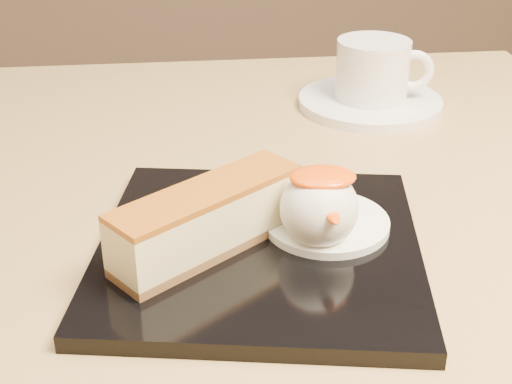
{
  "coord_description": "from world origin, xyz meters",
  "views": [
    {
      "loc": [
        -0.02,
        -0.47,
        0.99
      ],
      "look_at": [
        0.02,
        -0.03,
        0.76
      ],
      "focal_mm": 50.0,
      "sensor_mm": 36.0,
      "label": 1
    }
  ],
  "objects": [
    {
      "name": "saucer",
      "position": [
        0.17,
        0.22,
        0.72
      ],
      "size": [
        0.15,
        0.15,
        0.01
      ],
      "primitive_type": "cylinder",
      "color": "white",
      "rests_on": "table"
    },
    {
      "name": "mango_sauce",
      "position": [
        0.07,
        -0.05,
        0.78
      ],
      "size": [
        0.04,
        0.03,
        0.01
      ],
      "primitive_type": "ellipsoid",
      "color": "#FD5007",
      "rests_on": "ice_cream_scoop"
    },
    {
      "name": "dessert_plate",
      "position": [
        0.02,
        -0.05,
        0.73
      ],
      "size": [
        0.25,
        0.25,
        0.01
      ],
      "primitive_type": "cube",
      "rotation": [
        0.0,
        0.0,
        -0.17
      ],
      "color": "black",
      "rests_on": "table"
    },
    {
      "name": "cream_smear",
      "position": [
        0.07,
        -0.04,
        0.73
      ],
      "size": [
        0.09,
        0.09,
        0.01
      ],
      "primitive_type": "cylinder",
      "color": "white",
      "rests_on": "dessert_plate"
    },
    {
      "name": "cheesecake",
      "position": [
        -0.01,
        -0.06,
        0.75
      ],
      "size": [
        0.14,
        0.12,
        0.05
      ],
      "rotation": [
        0.0,
        0.0,
        0.65
      ],
      "color": "brown",
      "rests_on": "dessert_plate"
    },
    {
      "name": "ice_cream_scoop",
      "position": [
        0.06,
        -0.06,
        0.76
      ],
      "size": [
        0.05,
        0.05,
        0.05
      ],
      "primitive_type": "sphere",
      "color": "white",
      "rests_on": "cream_smear"
    },
    {
      "name": "mint_sprig",
      "position": [
        0.04,
        -0.01,
        0.74
      ],
      "size": [
        0.04,
        0.03,
        0.0
      ],
      "color": "#33882C",
      "rests_on": "cream_smear"
    },
    {
      "name": "coffee_cup",
      "position": [
        0.17,
        0.22,
        0.76
      ],
      "size": [
        0.1,
        0.08,
        0.06
      ],
      "rotation": [
        0.0,
        0.0,
        -0.19
      ],
      "color": "white",
      "rests_on": "saucer"
    },
    {
      "name": "table",
      "position": [
        0.0,
        0.0,
        0.56
      ],
      "size": [
        0.8,
        0.8,
        0.72
      ],
      "color": "black",
      "rests_on": "ground"
    }
  ]
}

